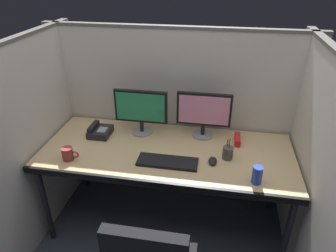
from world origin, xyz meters
TOP-DOWN VIEW (x-y plane):
  - ground_plane at (0.00, 0.00)m, footprint 8.00×8.00m
  - cubicle_partition_rear at (0.00, 0.74)m, footprint 2.21×0.06m
  - cubicle_partition_left at (-0.99, 0.20)m, footprint 0.06×1.41m
  - cubicle_partition_right at (0.99, 0.20)m, footprint 0.06×1.41m
  - desk at (0.00, 0.29)m, footprint 1.90×0.80m
  - monitor_left at (-0.25, 0.53)m, footprint 0.43×0.17m
  - monitor_right at (0.25, 0.56)m, footprint 0.43×0.17m
  - keyboard_main at (0.04, 0.13)m, footprint 0.43×0.15m
  - computer_mouse at (0.35, 0.19)m, footprint 0.06×0.10m
  - red_stapler at (0.53, 0.50)m, footprint 0.04×0.15m
  - desk_phone at (-0.59, 0.43)m, footprint 0.17×0.19m
  - soda_can at (0.64, 0.02)m, footprint 0.07×0.07m
  - pen_cup at (0.45, 0.27)m, footprint 0.08×0.08m
  - coffee_mug at (-0.68, 0.05)m, footprint 0.13×0.08m

SIDE VIEW (x-z plane):
  - ground_plane at x=0.00m, z-range 0.00..0.00m
  - desk at x=0.00m, z-range 0.32..1.06m
  - keyboard_main at x=0.04m, z-range 0.74..0.76m
  - computer_mouse at x=0.35m, z-range 0.74..0.77m
  - red_stapler at x=0.53m, z-range 0.74..0.80m
  - desk_phone at x=-0.59m, z-range 0.73..0.82m
  - coffee_mug at x=-0.68m, z-range 0.74..0.84m
  - pen_cup at x=0.45m, z-range 0.71..0.87m
  - cubicle_partition_rear at x=0.00m, z-range 0.00..1.58m
  - cubicle_partition_left at x=-0.99m, z-range 0.00..1.58m
  - cubicle_partition_right at x=0.99m, z-range 0.00..1.58m
  - soda_can at x=0.64m, z-range 0.74..0.86m
  - monitor_left at x=-0.25m, z-range 0.77..1.14m
  - monitor_right at x=0.25m, z-range 0.77..1.14m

